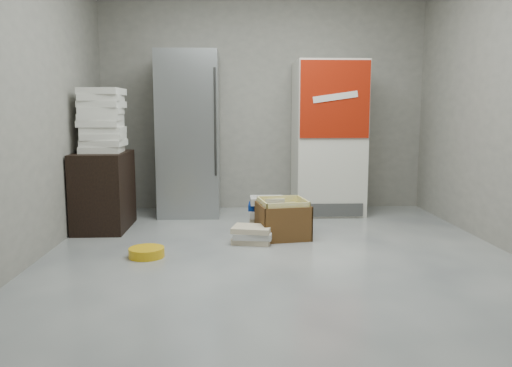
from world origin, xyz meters
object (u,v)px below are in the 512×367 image
Objects in this scene: wood_shelf at (104,191)px; phonebook_stack_main at (267,213)px; cardboard_box at (283,222)px; steel_fridge at (189,134)px; coke_cooler at (328,138)px.

wood_shelf is 2.02× the size of phonebook_stack_main.
wood_shelf is 1.90m from cardboard_box.
phonebook_stack_main is (0.86, -0.87, -0.78)m from steel_fridge.
wood_shelf is at bearing -178.83° from phonebook_stack_main.
coke_cooler is 3.37× the size of cardboard_box.
phonebook_stack_main is at bearing -45.43° from steel_fridge.
cardboard_box is at bearing -14.10° from wood_shelf.
coke_cooler reaches higher than wood_shelf.
steel_fridge is at bearing 41.31° from wood_shelf.
phonebook_stack_main is at bearing -4.76° from wood_shelf.
steel_fridge is 2.37× the size of wood_shelf.
coke_cooler is at bearing -0.18° from steel_fridge.
steel_fridge reaches higher than phonebook_stack_main.
wood_shelf is (-2.48, -0.72, -0.50)m from coke_cooler.
steel_fridge reaches higher than wood_shelf.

